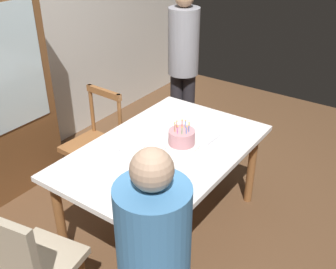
# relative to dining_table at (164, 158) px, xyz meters

# --- Properties ---
(ground) EXTENTS (6.40, 6.40, 0.00)m
(ground) POSITION_rel_dining_table_xyz_m (0.00, 0.00, -0.67)
(ground) COLOR brown
(back_wall) EXTENTS (6.40, 0.10, 2.60)m
(back_wall) POSITION_rel_dining_table_xyz_m (0.00, 1.85, 0.63)
(back_wall) COLOR beige
(back_wall) RESTS_ON ground
(dining_table) EXTENTS (1.63, 1.06, 0.76)m
(dining_table) POSITION_rel_dining_table_xyz_m (0.00, 0.00, 0.00)
(dining_table) COLOR white
(dining_table) RESTS_ON ground
(birthday_cake) EXTENTS (0.28, 0.28, 0.19)m
(birthday_cake) POSITION_rel_dining_table_xyz_m (0.12, -0.08, 0.14)
(birthday_cake) COLOR silver
(birthday_cake) RESTS_ON dining_table
(plate_near_celebrant) EXTENTS (0.22, 0.22, 0.01)m
(plate_near_celebrant) POSITION_rel_dining_table_xyz_m (-0.45, -0.24, 0.09)
(plate_near_celebrant) COLOR white
(plate_near_celebrant) RESTS_ON dining_table
(plate_far_side) EXTENTS (0.22, 0.22, 0.01)m
(plate_far_side) POSITION_rel_dining_table_xyz_m (-0.08, 0.24, 0.09)
(plate_far_side) COLOR white
(plate_far_side) RESTS_ON dining_table
(fork_near_celebrant) EXTENTS (0.18, 0.03, 0.01)m
(fork_near_celebrant) POSITION_rel_dining_table_xyz_m (-0.61, -0.23, 0.09)
(fork_near_celebrant) COLOR silver
(fork_near_celebrant) RESTS_ON dining_table
(fork_far_side) EXTENTS (0.18, 0.03, 0.01)m
(fork_far_side) POSITION_rel_dining_table_xyz_m (-0.24, 0.26, 0.09)
(fork_far_side) COLOR silver
(fork_far_side) RESTS_ON dining_table
(fork_near_guest) EXTENTS (0.18, 0.03, 0.01)m
(fork_near_guest) POSITION_rel_dining_table_xyz_m (0.33, -0.25, 0.09)
(fork_near_guest) COLOR silver
(fork_near_guest) RESTS_ON dining_table
(chair_spindle_back) EXTENTS (0.45, 0.45, 0.95)m
(chair_spindle_back) POSITION_rel_dining_table_xyz_m (0.08, 0.85, -0.22)
(chair_spindle_back) COLOR brown
(chair_spindle_back) RESTS_ON ground
(chair_upholstered) EXTENTS (0.51, 0.51, 0.95)m
(chair_upholstered) POSITION_rel_dining_table_xyz_m (-1.20, 0.12, -0.14)
(chair_upholstered) COLOR tan
(chair_upholstered) RESTS_ON ground
(person_guest) EXTENTS (0.32, 0.32, 1.69)m
(person_guest) POSITION_rel_dining_table_xyz_m (1.29, 0.68, 0.29)
(person_guest) COLOR #262328
(person_guest) RESTS_ON ground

